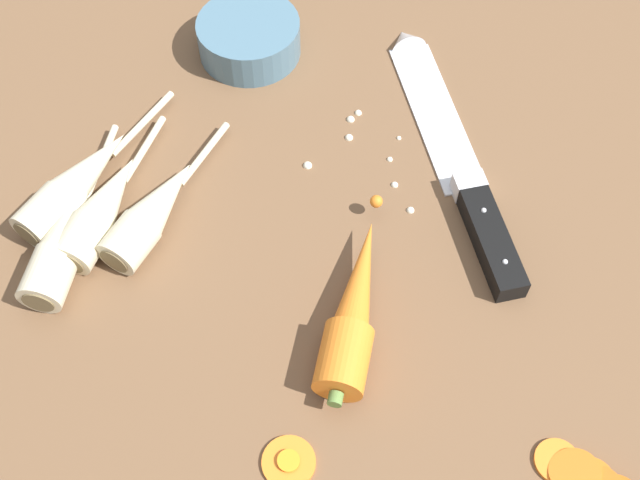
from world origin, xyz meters
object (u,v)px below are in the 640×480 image
object	(u,v)px
parsnip_front	(102,209)
parsnip_back	(65,237)
parsnip_mid_left	(77,183)
carrot_slice_stray_near	(289,462)
prep_bowl	(249,36)
whole_carrot	(354,309)
chefs_knife	(449,143)
parsnip_mid_right	(153,211)

from	to	relation	value
parsnip_front	parsnip_back	world-z (taller)	same
parsnip_mid_left	carrot_slice_stray_near	size ratio (longest dim) A/B	5.00
carrot_slice_stray_near	prep_bowl	xyz separation A→B (cm)	(-24.79, 38.03, 1.79)
carrot_slice_stray_near	parsnip_back	bearing A→B (deg)	162.60
whole_carrot	parsnip_mid_left	bearing A→B (deg)	178.96
parsnip_front	chefs_knife	bearing A→B (deg)	41.77
chefs_knife	prep_bowl	xyz separation A→B (cm)	(-24.29, 2.91, 1.50)
whole_carrot	parsnip_back	distance (cm)	26.65
prep_bowl	whole_carrot	bearing A→B (deg)	-45.73
parsnip_mid_right	carrot_slice_stray_near	bearing A→B (deg)	-33.78
parsnip_mid_right	parsnip_back	size ratio (longest dim) A/B	0.93
carrot_slice_stray_near	prep_bowl	size ratio (longest dim) A/B	0.39
parsnip_back	parsnip_mid_left	bearing A→B (deg)	116.00
carrot_slice_stray_near	prep_bowl	distance (cm)	45.43
chefs_knife	parsnip_front	bearing A→B (deg)	-138.23
carrot_slice_stray_near	parsnip_front	bearing A→B (deg)	154.18
parsnip_front	parsnip_mid_left	xyz separation A→B (cm)	(-3.82, 1.43, -0.00)
parsnip_mid_left	parsnip_back	size ratio (longest dim) A/B	1.04
chefs_knife	parsnip_mid_left	xyz separation A→B (cm)	(-29.14, -21.19, 1.33)
prep_bowl	parsnip_mid_left	bearing A→B (deg)	-101.40
whole_carrot	parsnip_front	size ratio (longest dim) A/B	1.06
chefs_knife	whole_carrot	bearing A→B (deg)	-90.75
chefs_knife	parsnip_mid_right	bearing A→B (deg)	-135.32
parsnip_back	prep_bowl	xyz separation A→B (cm)	(2.19, 29.58, 0.17)
parsnip_back	prep_bowl	distance (cm)	29.66
parsnip_mid_left	prep_bowl	bearing A→B (deg)	78.60
parsnip_mid_right	carrot_slice_stray_near	world-z (taller)	parsnip_mid_right
parsnip_mid_right	prep_bowl	xyz separation A→B (cm)	(-3.30, 23.66, 0.17)
parsnip_front	parsnip_back	bearing A→B (deg)	-105.79
parsnip_front	parsnip_mid_right	xyz separation A→B (cm)	(4.35, 1.87, 0.00)
whole_carrot	prep_bowl	xyz separation A→B (cm)	(-24.00, 24.62, 0.05)
prep_bowl	chefs_knife	bearing A→B (deg)	-6.83
parsnip_mid_right	carrot_slice_stray_near	size ratio (longest dim) A/B	4.44
parsnip_mid_right	prep_bowl	bearing A→B (deg)	97.95
parsnip_front	carrot_slice_stray_near	size ratio (longest dim) A/B	4.48
parsnip_mid_left	parsnip_back	bearing A→B (deg)	-64.00
whole_carrot	carrot_slice_stray_near	world-z (taller)	whole_carrot
whole_carrot	prep_bowl	size ratio (longest dim) A/B	1.82
chefs_knife	carrot_slice_stray_near	bearing A→B (deg)	-89.18
chefs_knife	parsnip_mid_left	world-z (taller)	parsnip_mid_left
whole_carrot	parsnip_mid_left	size ratio (longest dim) A/B	0.95
parsnip_mid_left	prep_bowl	xyz separation A→B (cm)	(4.86, 24.10, 0.17)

